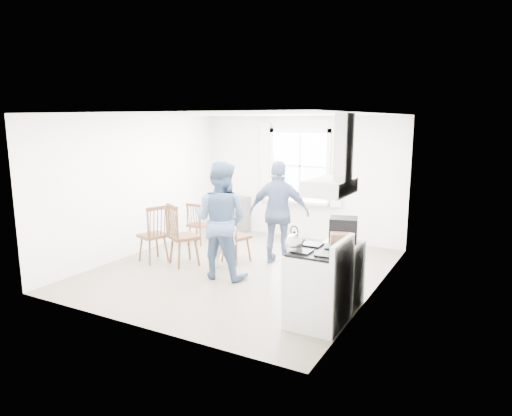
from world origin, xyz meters
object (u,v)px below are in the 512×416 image
at_px(stereo_stack, 343,229).
at_px(windsor_chair_c, 156,228).
at_px(person_left, 223,229).
at_px(windsor_chair_b, 177,228).
at_px(gas_stove, 319,287).
at_px(windsor_chair_a, 195,219).
at_px(low_cabinet, 342,274).
at_px(person_right, 279,213).
at_px(person_mid, 221,220).

distance_m(stereo_stack, windsor_chair_c, 3.52).
distance_m(windsor_chair_c, person_left, 1.26).
bearing_deg(windsor_chair_b, gas_stove, -18.65).
xyz_separation_m(windsor_chair_a, windsor_chair_c, (0.08, -1.28, 0.10)).
relative_size(low_cabinet, windsor_chair_b, 0.82).
xyz_separation_m(windsor_chair_a, person_right, (1.99, -0.25, 0.38)).
height_order(stereo_stack, person_mid, person_mid).
relative_size(stereo_stack, person_right, 0.24).
bearing_deg(person_mid, gas_stove, 149.74).
relative_size(windsor_chair_c, person_left, 0.75).
height_order(low_cabinet, windsor_chair_b, windsor_chair_b).
bearing_deg(low_cabinet, gas_stove, -95.68).
bearing_deg(person_right, windsor_chair_a, -21.66).
height_order(stereo_stack, person_left, person_left).
relative_size(windsor_chair_a, windsor_chair_c, 0.84).
bearing_deg(person_mid, windsor_chair_a, -48.88).
height_order(windsor_chair_b, person_right, person_right).
xyz_separation_m(windsor_chair_c, person_left, (1.22, 0.30, 0.06)).
xyz_separation_m(low_cabinet, windsor_chair_c, (-3.50, 0.27, 0.18)).
bearing_deg(person_right, person_mid, 51.90).
xyz_separation_m(low_cabinet, person_left, (-2.28, 0.57, 0.25)).
distance_m(windsor_chair_a, person_right, 2.04).
bearing_deg(windsor_chair_a, windsor_chair_b, -67.36).
height_order(gas_stove, stereo_stack, stereo_stack).
xyz_separation_m(low_cabinet, stereo_stack, (-0.01, 0.03, 0.61)).
bearing_deg(gas_stove, windsor_chair_a, 147.34).
xyz_separation_m(person_left, person_mid, (0.21, -0.39, 0.24)).
distance_m(windsor_chair_b, windsor_chair_c, 0.44).
relative_size(gas_stove, windsor_chair_a, 1.29).
bearing_deg(gas_stove, windsor_chair_b, 161.35).
relative_size(windsor_chair_a, person_right, 0.48).
height_order(windsor_chair_a, person_mid, person_mid).
distance_m(stereo_stack, person_mid, 2.07).
bearing_deg(windsor_chair_a, person_right, -7.07).
relative_size(gas_stove, windsor_chair_b, 1.02).
distance_m(gas_stove, windsor_chair_b, 3.16).
bearing_deg(stereo_stack, low_cabinet, -69.33).
height_order(windsor_chair_a, windsor_chair_c, windsor_chair_c).
bearing_deg(person_left, person_mid, 115.37).
relative_size(low_cabinet, person_left, 0.65).
bearing_deg(person_left, gas_stove, 147.30).
relative_size(stereo_stack, windsor_chair_b, 0.39).
xyz_separation_m(low_cabinet, person_mid, (-2.07, 0.18, 0.49)).
relative_size(stereo_stack, windsor_chair_c, 0.42).
relative_size(low_cabinet, windsor_chair_a, 1.03).
bearing_deg(windsor_chair_c, stereo_stack, -3.80).
bearing_deg(windsor_chair_c, windsor_chair_a, 93.39).
bearing_deg(windsor_chair_a, person_mid, -42.32).
bearing_deg(windsor_chair_a, stereo_stack, -23.02).
bearing_deg(stereo_stack, person_left, 166.80).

